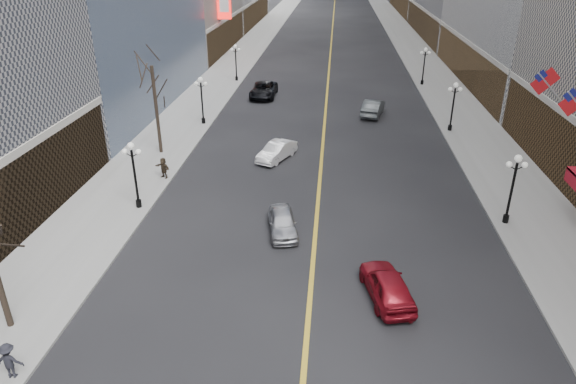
% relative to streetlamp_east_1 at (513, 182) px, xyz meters
% --- Properties ---
extents(sidewalk_east, '(6.00, 230.00, 0.15)m').
position_rel_streetlamp_east_1_xyz_m(sidewalk_east, '(2.20, 40.00, -2.83)').
color(sidewalk_east, gray).
rests_on(sidewalk_east, ground).
extents(sidewalk_west, '(6.00, 230.00, 0.15)m').
position_rel_streetlamp_east_1_xyz_m(sidewalk_west, '(-25.80, 40.00, -2.83)').
color(sidewalk_west, gray).
rests_on(sidewalk_west, ground).
extents(lane_line, '(0.25, 200.00, 0.02)m').
position_rel_streetlamp_east_1_xyz_m(lane_line, '(-11.80, 50.00, -2.89)').
color(lane_line, gold).
rests_on(lane_line, ground).
extents(streetlamp_east_1, '(1.26, 0.44, 4.52)m').
position_rel_streetlamp_east_1_xyz_m(streetlamp_east_1, '(0.00, 0.00, 0.00)').
color(streetlamp_east_1, black).
rests_on(streetlamp_east_1, sidewalk_east).
extents(streetlamp_east_2, '(1.26, 0.44, 4.52)m').
position_rel_streetlamp_east_1_xyz_m(streetlamp_east_2, '(0.00, 18.00, 0.00)').
color(streetlamp_east_2, black).
rests_on(streetlamp_east_2, sidewalk_east).
extents(streetlamp_east_3, '(1.26, 0.44, 4.52)m').
position_rel_streetlamp_east_1_xyz_m(streetlamp_east_3, '(0.00, 36.00, 0.00)').
color(streetlamp_east_3, black).
rests_on(streetlamp_east_3, sidewalk_east).
extents(streetlamp_west_1, '(1.26, 0.44, 4.52)m').
position_rel_streetlamp_east_1_xyz_m(streetlamp_west_1, '(-23.60, 0.00, 0.00)').
color(streetlamp_west_1, black).
rests_on(streetlamp_west_1, sidewalk_west).
extents(streetlamp_west_2, '(1.26, 0.44, 4.52)m').
position_rel_streetlamp_east_1_xyz_m(streetlamp_west_2, '(-23.60, 18.00, 0.00)').
color(streetlamp_west_2, black).
rests_on(streetlamp_west_2, sidewalk_west).
extents(streetlamp_west_3, '(1.26, 0.44, 4.52)m').
position_rel_streetlamp_east_1_xyz_m(streetlamp_west_3, '(-23.60, 36.00, 0.00)').
color(streetlamp_west_3, black).
rests_on(streetlamp_west_3, sidewalk_west).
extents(flag_5, '(2.87, 0.12, 2.87)m').
position_rel_streetlamp_east_1_xyz_m(flag_5, '(3.51, 7.00, 4.39)').
color(flag_5, '#B2B2B7').
rests_on(flag_5, ground).
extents(tree_west_far, '(3.60, 3.60, 7.92)m').
position_rel_streetlamp_east_1_xyz_m(tree_west_far, '(-25.30, 10.00, 3.34)').
color(tree_west_far, '#2D231C').
rests_on(tree_west_far, sidewalk_west).
extents(car_nb_near, '(2.42, 4.33, 1.39)m').
position_rel_streetlamp_east_1_xyz_m(car_nb_near, '(-13.80, -2.27, -2.20)').
color(car_nb_near, '#9A9CA2').
rests_on(car_nb_near, ground).
extents(car_nb_mid, '(3.17, 4.57, 1.43)m').
position_rel_streetlamp_east_1_xyz_m(car_nb_mid, '(-15.46, 9.57, -2.19)').
color(car_nb_mid, silver).
rests_on(car_nb_mid, ground).
extents(car_nb_far, '(2.81, 6.03, 1.67)m').
position_rel_streetlamp_east_1_xyz_m(car_nb_far, '(-19.10, 28.72, -2.07)').
color(car_nb_far, black).
rests_on(car_nb_far, ground).
extents(car_sb_mid, '(2.83, 4.85, 1.55)m').
position_rel_streetlamp_east_1_xyz_m(car_sb_mid, '(-8.05, -8.24, -2.13)').
color(car_sb_mid, maroon).
rests_on(car_sb_mid, ground).
extents(car_sb_far, '(2.79, 5.21, 1.63)m').
position_rel_streetlamp_east_1_xyz_m(car_sb_far, '(-6.94, 22.61, -2.09)').
color(car_sb_far, '#474C4E').
rests_on(car_sb_far, ground).
extents(ped_west_walk, '(1.07, 0.51, 1.60)m').
position_rel_streetlamp_east_1_xyz_m(ped_west_walk, '(-23.40, -14.93, -1.95)').
color(ped_west_walk, black).
rests_on(ped_west_walk, sidewalk_west).
extents(ped_west_far, '(1.46, 1.11, 1.57)m').
position_rel_streetlamp_east_1_xyz_m(ped_west_far, '(-23.40, 4.85, -1.97)').
color(ped_west_far, '#2E2419').
rests_on(ped_west_far, sidewalk_west).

